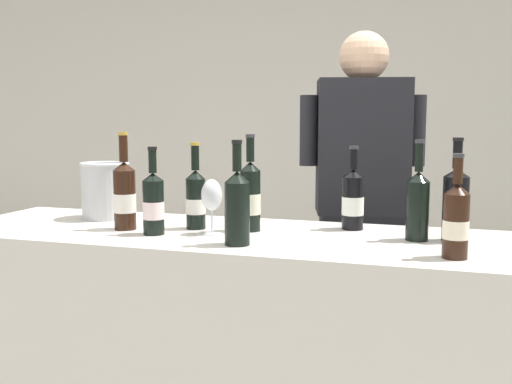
{
  "coord_description": "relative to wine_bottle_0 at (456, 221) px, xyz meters",
  "views": [
    {
      "loc": [
        0.69,
        -1.91,
        1.33
      ],
      "look_at": [
        0.1,
        0.0,
        1.08
      ],
      "focal_mm": 40.34,
      "sensor_mm": 36.0,
      "label": 1
    }
  ],
  "objects": [
    {
      "name": "wine_bottle_5",
      "position": [
        -0.11,
        0.23,
        0.01
      ],
      "size": [
        0.08,
        0.08,
        0.34
      ],
      "color": "black",
      "rests_on": "counter"
    },
    {
      "name": "wine_bottle_7",
      "position": [
        -0.9,
        0.21,
        0.0
      ],
      "size": [
        0.07,
        0.07,
        0.32
      ],
      "color": "black",
      "rests_on": "counter"
    },
    {
      "name": "wine_bottle_3",
      "position": [
        -0.35,
        0.37,
        0.0
      ],
      "size": [
        0.08,
        0.08,
        0.31
      ],
      "color": "black",
      "rests_on": "counter"
    },
    {
      "name": "wine_bottle_1",
      "position": [
        -0.7,
        0.23,
        0.02
      ],
      "size": [
        0.08,
        0.08,
        0.35
      ],
      "color": "black",
      "rests_on": "counter"
    },
    {
      "name": "wine_glass",
      "position": [
        -0.81,
        0.13,
        0.02
      ],
      "size": [
        0.07,
        0.07,
        0.19
      ],
      "color": "silver",
      "rests_on": "counter"
    },
    {
      "name": "wine_bottle_8",
      "position": [
        -0.66,
        -0.01,
        0.02
      ],
      "size": [
        0.08,
        0.08,
        0.34
      ],
      "color": "black",
      "rests_on": "counter"
    },
    {
      "name": "wine_bottle_6",
      "position": [
        0.01,
        0.26,
        0.02
      ],
      "size": [
        0.08,
        0.08,
        0.34
      ],
      "color": "black",
      "rests_on": "counter"
    },
    {
      "name": "wine_bottle_4",
      "position": [
        -1.15,
        0.12,
        0.02
      ],
      "size": [
        0.08,
        0.08,
        0.36
      ],
      "color": "black",
      "rests_on": "counter"
    },
    {
      "name": "person_server",
      "position": [
        -0.38,
        0.87,
        -0.19
      ],
      "size": [
        0.54,
        0.33,
        1.72
      ],
      "color": "black",
      "rests_on": "ground_plane"
    },
    {
      "name": "wall_back",
      "position": [
        -0.76,
        2.78,
        0.36
      ],
      "size": [
        8.0,
        0.1,
        2.8
      ],
      "primitive_type": "cube",
      "color": "beige",
      "rests_on": "ground_plane"
    },
    {
      "name": "counter",
      "position": [
        -0.76,
        0.18,
        -0.58
      ],
      "size": [
        2.14,
        0.66,
        0.93
      ],
      "primitive_type": "cube",
      "color": "beige",
      "rests_on": "ground_plane"
    },
    {
      "name": "ice_bucket",
      "position": [
        -1.35,
        0.32,
        0.01
      ],
      "size": [
        0.2,
        0.2,
        0.23
      ],
      "color": "silver",
      "rests_on": "counter"
    },
    {
      "name": "wine_bottle_0",
      "position": [
        0.0,
        0.0,
        0.0
      ],
      "size": [
        0.07,
        0.07,
        0.3
      ],
      "color": "black",
      "rests_on": "counter"
    },
    {
      "name": "wine_bottle_2",
      "position": [
        -1.0,
        0.07,
        0.0
      ],
      "size": [
        0.08,
        0.08,
        0.31
      ],
      "color": "black",
      "rests_on": "counter"
    }
  ]
}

